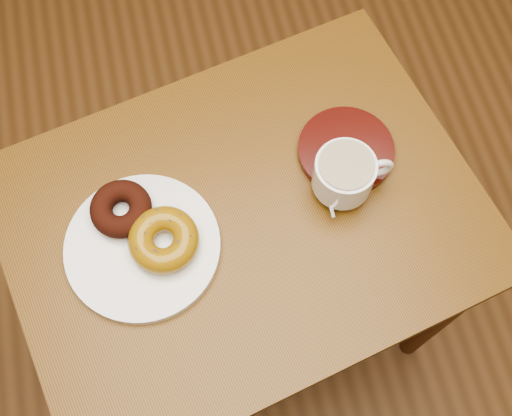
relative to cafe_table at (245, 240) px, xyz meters
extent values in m
plane|color=brown|center=(-0.08, -0.15, -0.57)|extent=(6.00, 6.00, 0.00)
cube|color=brown|center=(0.00, 0.00, 0.10)|extent=(0.83, 0.69, 0.03)
cylinder|color=#4D2C16|center=(0.37, -0.16, -0.25)|extent=(0.04, 0.04, 0.66)
cylinder|color=#4D2C16|center=(-0.37, 0.16, -0.25)|extent=(0.04, 0.04, 0.66)
cylinder|color=#4D2C16|center=(0.27, 0.30, -0.25)|extent=(0.04, 0.04, 0.66)
cylinder|color=white|center=(-0.16, -0.02, 0.12)|extent=(0.26, 0.26, 0.01)
torus|color=black|center=(-0.18, 0.04, 0.14)|extent=(0.12, 0.12, 0.03)
torus|color=#966C10|center=(-0.13, -0.02, 0.14)|extent=(0.11, 0.11, 0.04)
cube|color=#473417|center=(-0.09, -0.02, 0.16)|extent=(0.01, 0.00, 0.00)
cube|color=#473417|center=(-0.09, -0.01, 0.16)|extent=(0.01, 0.01, 0.00)
cube|color=#473417|center=(-0.10, 0.00, 0.16)|extent=(0.01, 0.01, 0.00)
cube|color=#473417|center=(-0.11, 0.01, 0.16)|extent=(0.01, 0.01, 0.00)
cube|color=#473417|center=(-0.12, 0.01, 0.16)|extent=(0.01, 0.01, 0.00)
cube|color=#473417|center=(-0.13, 0.01, 0.16)|extent=(0.01, 0.01, 0.00)
cube|color=#473417|center=(-0.15, 0.00, 0.16)|extent=(0.01, 0.01, 0.00)
cube|color=#473417|center=(-0.15, -0.01, 0.16)|extent=(0.01, 0.01, 0.00)
cube|color=#473417|center=(-0.16, -0.02, 0.16)|extent=(0.01, 0.01, 0.00)
cube|color=#473417|center=(-0.16, -0.03, 0.16)|extent=(0.01, 0.01, 0.00)
cube|color=#473417|center=(-0.15, -0.04, 0.16)|extent=(0.01, 0.01, 0.00)
cube|color=#473417|center=(-0.15, -0.05, 0.16)|extent=(0.01, 0.01, 0.00)
cube|color=#473417|center=(-0.13, -0.06, 0.16)|extent=(0.01, 0.01, 0.00)
cube|color=#473417|center=(-0.12, -0.06, 0.16)|extent=(0.01, 0.01, 0.00)
cube|color=#473417|center=(-0.11, -0.05, 0.16)|extent=(0.01, 0.01, 0.00)
cube|color=#473417|center=(-0.10, -0.05, 0.16)|extent=(0.01, 0.01, 0.00)
cube|color=#473417|center=(-0.09, -0.04, 0.16)|extent=(0.01, 0.01, 0.00)
cylinder|color=#3A0B07|center=(0.18, 0.07, 0.12)|extent=(0.19, 0.19, 0.02)
cylinder|color=white|center=(0.16, 0.01, 0.16)|extent=(0.09, 0.09, 0.06)
cylinder|color=#523D1C|center=(0.16, 0.01, 0.19)|extent=(0.08, 0.08, 0.00)
torus|color=white|center=(0.21, 0.01, 0.16)|extent=(0.04, 0.01, 0.04)
ellipsoid|color=silver|center=(0.13, 0.04, 0.13)|extent=(0.02, 0.03, 0.01)
cube|color=silver|center=(0.13, -0.01, 0.13)|extent=(0.01, 0.07, 0.00)
camera|label=1|loc=(-0.07, -0.37, 1.03)|focal=45.00mm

